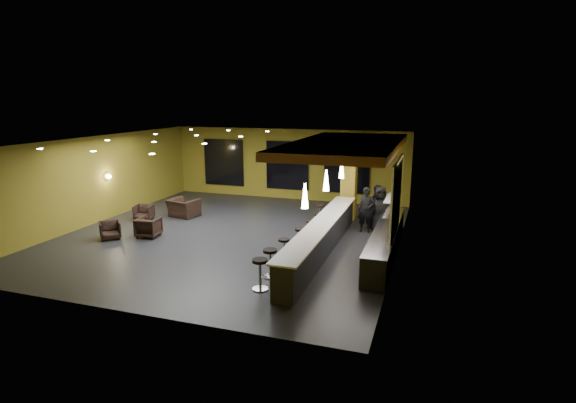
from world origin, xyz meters
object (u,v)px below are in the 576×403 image
(bar_counter, at_px, (322,239))
(armchair_c, at_px, (144,212))
(bar_stool_2, at_px, (284,247))
(staff_a, at_px, (366,210))
(bar_stool_0, at_px, (260,270))
(bar_stool_5, at_px, (319,220))
(pendant_0, at_px, (305,196))
(staff_c, at_px, (380,210))
(bar_stool_1, at_px, (270,259))
(bar_stool_6, at_px, (320,212))
(armchair_b, at_px, (149,227))
(staff_b, at_px, (378,208))
(column, at_px, (349,178))
(armchair_a, at_px, (110,230))
(pendant_1, at_px, (326,180))
(prep_counter, at_px, (385,242))
(bar_stool_3, at_px, (301,237))
(pendant_2, at_px, (342,169))
(bar_stool_4, at_px, (311,228))
(armchair_d, at_px, (184,208))

(bar_counter, height_order, armchair_c, bar_counter)
(bar_stool_2, bearing_deg, staff_a, 63.74)
(bar_stool_0, height_order, bar_stool_5, bar_stool_0)
(pendant_0, xyz_separation_m, bar_stool_2, (-0.93, 0.92, -1.88))
(staff_c, relative_size, bar_stool_1, 2.11)
(staff_a, distance_m, bar_stool_6, 2.10)
(armchair_b, xyz_separation_m, bar_stool_2, (5.55, -0.86, 0.11))
(staff_b, distance_m, bar_stool_2, 5.04)
(armchair_c, bearing_deg, column, 4.77)
(armchair_b, bearing_deg, staff_b, -162.91)
(armchair_a, bearing_deg, pendant_1, -34.28)
(prep_counter, relative_size, bar_stool_3, 7.30)
(staff_a, relative_size, staff_b, 1.00)
(bar_counter, bearing_deg, bar_stool_1, -110.19)
(staff_c, xyz_separation_m, bar_stool_1, (-2.39, -5.42, -0.35))
(bar_counter, height_order, bar_stool_5, bar_counter)
(bar_stool_0, bearing_deg, pendant_0, 56.53)
(pendant_2, relative_size, bar_stool_2, 0.96)
(pendant_0, xyz_separation_m, armchair_b, (-6.48, 1.78, -1.99))
(column, height_order, bar_stool_4, column)
(armchair_d, bearing_deg, bar_stool_1, 151.07)
(armchair_b, bearing_deg, prep_counter, 177.45)
(bar_stool_2, height_order, bar_stool_4, bar_stool_4)
(bar_counter, distance_m, pendant_0, 2.72)
(bar_counter, height_order, armchair_b, bar_counter)
(pendant_0, bearing_deg, armchair_a, 171.57)
(prep_counter, relative_size, armchair_a, 8.51)
(staff_c, bearing_deg, bar_stool_4, -159.05)
(armchair_a, distance_m, armchair_c, 2.59)
(staff_a, relative_size, armchair_b, 2.19)
(staff_b, bearing_deg, bar_stool_3, -123.61)
(bar_stool_2, xyz_separation_m, bar_stool_4, (0.23, 2.32, 0.00))
(pendant_1, distance_m, bar_stool_6, 3.68)
(pendant_0, distance_m, bar_stool_1, 2.06)
(bar_counter, distance_m, armchair_b, 6.48)
(prep_counter, bearing_deg, bar_stool_5, 146.38)
(pendant_2, xyz_separation_m, armchair_d, (-6.78, -0.29, -1.97))
(bar_counter, bearing_deg, bar_stool_2, -130.65)
(armchair_d, xyz_separation_m, bar_stool_6, (5.83, 0.82, 0.10))
(pendant_1, xyz_separation_m, bar_stool_3, (-0.68, -0.59, -1.82))
(pendant_2, bearing_deg, staff_b, 14.73)
(pendant_2, xyz_separation_m, bar_stool_3, (-0.68, -3.09, -1.82))
(pendant_0, bearing_deg, column, 90.00)
(pendant_2, bearing_deg, bar_stool_4, -111.69)
(pendant_1, height_order, bar_stool_4, pendant_1)
(armchair_d, distance_m, bar_stool_1, 7.81)
(armchair_a, relative_size, armchair_d, 0.60)
(armchair_b, relative_size, bar_stool_5, 1.09)
(staff_a, xyz_separation_m, staff_c, (0.49, 0.16, 0.01))
(prep_counter, height_order, pendant_2, pendant_2)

